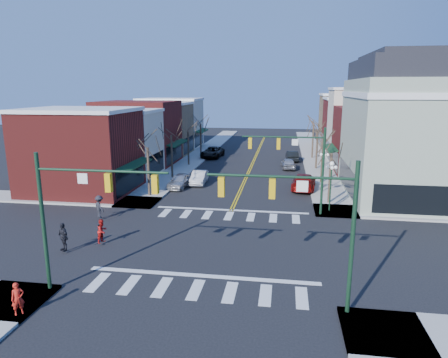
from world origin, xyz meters
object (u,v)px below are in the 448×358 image
at_px(lamppost_corner, 331,178).
at_px(pedestrian_red_a, 18,299).
at_px(car_right_near, 304,182).
at_px(pedestrian_dark_a, 63,237).
at_px(pedestrian_red_b, 102,231).
at_px(car_right_far, 292,156).
at_px(car_left_near, 180,181).
at_px(pedestrian_dark_b, 99,207).
at_px(car_left_mid, 199,177).
at_px(car_left_far, 212,152).
at_px(car_right_mid, 288,163).
at_px(victorian_corner, 419,128).
at_px(lamppost_midblock, 324,164).

relative_size(lamppost_corner, pedestrian_red_a, 2.85).
xyz_separation_m(car_right_near, pedestrian_dark_a, (-15.68, -18.90, 0.25)).
xyz_separation_m(car_right_near, pedestrian_red_b, (-13.86, -17.27, 0.14)).
xyz_separation_m(lamppost_corner, car_right_far, (-2.77, 24.20, -2.23)).
bearing_deg(lamppost_corner, car_left_near, 156.20).
bearing_deg(pedestrian_dark_b, lamppost_corner, -124.64).
relative_size(car_right_far, pedestrian_red_b, 2.77).
bearing_deg(car_left_mid, pedestrian_red_b, -101.10).
bearing_deg(pedestrian_red_b, car_right_far, -5.09).
bearing_deg(pedestrian_dark_b, pedestrian_red_b, 158.18).
relative_size(lamppost_corner, car_left_far, 0.75).
bearing_deg(car_right_mid, car_right_near, 92.01).
relative_size(victorian_corner, pedestrian_dark_a, 7.80).
height_order(car_right_near, pedestrian_dark_a, pedestrian_dark_a).
distance_m(car_left_near, car_right_near, 12.86).
bearing_deg(car_right_near, car_right_far, -80.69).
height_order(victorian_corner, car_left_mid, victorian_corner).
distance_m(car_left_near, pedestrian_red_b, 16.10).
distance_m(victorian_corner, pedestrian_red_b, 29.17).
bearing_deg(lamppost_corner, pedestrian_red_a, -130.33).
distance_m(car_right_near, car_right_far, 16.59).
relative_size(lamppost_corner, car_left_mid, 1.02).
relative_size(car_left_far, pedestrian_red_b, 3.59).
relative_size(pedestrian_red_a, pedestrian_dark_a, 0.83).
relative_size(victorian_corner, car_right_mid, 3.45).
bearing_deg(lamppost_corner, car_left_far, 119.88).
xyz_separation_m(pedestrian_red_a, pedestrian_dark_b, (-2.62, 13.64, 0.14)).
distance_m(car_right_near, pedestrian_red_a, 29.42).
relative_size(lamppost_midblock, car_left_mid, 1.02).
xyz_separation_m(lamppost_corner, pedestrian_red_b, (-15.66, -9.63, -2.01)).
bearing_deg(car_left_near, car_right_far, 62.74).
height_order(lamppost_corner, car_right_far, lamppost_corner).
relative_size(car_left_mid, car_left_far, 0.74).
relative_size(car_left_near, car_right_mid, 1.03).
relative_size(lamppost_midblock, pedestrian_red_a, 2.85).
bearing_deg(car_left_mid, victorian_corner, -9.27).
height_order(car_left_far, pedestrian_red_a, pedestrian_red_a).
bearing_deg(pedestrian_red_b, lamppost_corner, -42.64).
bearing_deg(car_left_far, pedestrian_dark_a, -89.67).
height_order(lamppost_midblock, pedestrian_dark_a, lamppost_midblock).
relative_size(car_left_near, car_right_far, 0.96).
relative_size(victorian_corner, lamppost_midblock, 3.29).
relative_size(car_right_near, pedestrian_red_a, 3.68).
relative_size(car_left_far, car_right_far, 1.30).
bearing_deg(lamppost_corner, pedestrian_dark_b, -165.48).
bearing_deg(pedestrian_red_a, pedestrian_dark_a, 60.20).
distance_m(victorian_corner, pedestrian_red_a, 34.59).
distance_m(car_right_near, car_right_mid, 10.79).
distance_m(car_right_mid, car_right_far, 5.91).
bearing_deg(lamppost_midblock, pedestrian_dark_b, -148.36).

